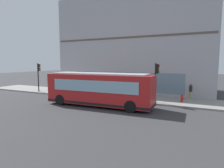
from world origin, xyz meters
TOP-DOWN VIEW (x-y plane):
  - ground at (0.00, 0.00)m, footprint 120.00×120.00m
  - sidewalk_curb at (4.89, 0.00)m, footprint 4.59×40.00m
  - building_corner at (11.82, 0.00)m, footprint 9.31×20.82m
  - city_bus_nearside at (-0.03, -0.48)m, footprint 2.96×10.14m
  - traffic_light_near_corner at (3.17, -5.02)m, footprint 0.32×0.49m
  - traffic_light_down_block at (3.25, 10.69)m, footprint 0.32×0.49m
  - fire_hydrant at (4.56, -7.26)m, footprint 0.35×0.35m
  - pedestrian_near_building_entrance at (6.59, -7.90)m, footprint 0.32×0.32m
  - pedestrian_near_hydrant at (3.90, 2.27)m, footprint 0.32×0.32m
  - newspaper_vending_box at (4.72, 0.73)m, footprint 0.44×0.42m

SIDE VIEW (x-z plane):
  - ground at x=0.00m, z-range 0.00..0.00m
  - sidewalk_curb at x=4.89m, z-range 0.00..0.15m
  - fire_hydrant at x=4.56m, z-range 0.14..0.88m
  - newspaper_vending_box at x=4.72m, z-range 0.15..1.05m
  - pedestrian_near_building_entrance at x=6.59m, z-range 0.27..1.89m
  - pedestrian_near_hydrant at x=3.90m, z-range 0.30..2.12m
  - city_bus_nearside at x=-0.03m, z-range 0.02..3.09m
  - traffic_light_down_block at x=3.25m, z-range 0.89..4.66m
  - traffic_light_near_corner at x=3.17m, z-range 0.91..4.74m
  - building_corner at x=11.82m, z-range -0.01..12.89m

